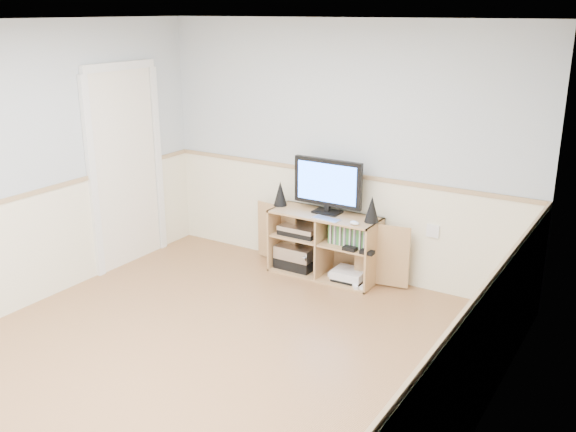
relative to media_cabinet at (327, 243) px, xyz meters
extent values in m
cube|color=tan|center=(0.03, -2.06, -0.34)|extent=(4.00, 4.50, 0.02)
cube|color=white|center=(0.03, -2.06, 2.18)|extent=(4.00, 4.50, 0.02)
cube|color=silver|center=(-1.98, -2.06, 0.92)|extent=(0.02, 4.50, 2.50)
cube|color=silver|center=(2.04, -2.06, 0.92)|extent=(0.02, 4.50, 2.50)
cube|color=silver|center=(0.03, 0.20, 0.92)|extent=(4.00, 0.02, 2.50)
cube|color=#F2E9C6|center=(0.03, 0.18, 0.17)|extent=(4.00, 0.01, 1.00)
cube|color=tan|center=(0.03, 0.17, 0.69)|extent=(4.00, 0.02, 0.04)
cube|color=white|center=(-1.95, -0.76, 0.67)|extent=(0.03, 0.82, 2.00)
cube|color=tan|center=(0.00, -0.05, -0.32)|extent=(1.11, 0.42, 0.02)
cube|color=tan|center=(0.00, -0.05, 0.31)|extent=(1.11, 0.42, 0.02)
cube|color=tan|center=(-0.54, -0.05, -0.01)|extent=(0.02, 0.42, 0.65)
cube|color=tan|center=(0.54, -0.05, -0.01)|extent=(0.02, 0.42, 0.65)
cube|color=tan|center=(0.00, 0.15, -0.01)|extent=(1.11, 0.02, 0.65)
cube|color=tan|center=(0.00, -0.05, -0.01)|extent=(0.02, 0.40, 0.61)
cube|color=tan|center=(-0.28, -0.05, 0.05)|extent=(0.52, 0.38, 0.02)
cube|color=tan|center=(0.28, -0.05, 0.05)|extent=(0.52, 0.38, 0.02)
cube|color=tan|center=(-0.60, 0.00, -0.01)|extent=(0.53, 0.11, 0.61)
cube|color=tan|center=(0.60, 0.00, -0.01)|extent=(0.53, 0.11, 0.61)
cube|color=black|center=(0.00, 0.00, 0.33)|extent=(0.27, 0.18, 0.02)
cube|color=black|center=(0.00, 0.00, 0.37)|extent=(0.05, 0.04, 0.06)
cube|color=black|center=(0.00, 0.00, 0.63)|extent=(0.72, 0.05, 0.46)
cube|color=#306DFF|center=(0.00, -0.03, 0.63)|extent=(0.64, 0.01, 0.38)
cone|color=black|center=(-0.53, -0.03, 0.45)|extent=(0.14, 0.14, 0.25)
cone|color=black|center=(0.49, -0.03, 0.45)|extent=(0.14, 0.14, 0.25)
cube|color=silver|center=(0.09, -0.19, 0.32)|extent=(0.29, 0.15, 0.01)
ellipsoid|color=white|center=(0.39, -0.19, 0.34)|extent=(0.11, 0.08, 0.04)
cube|color=black|center=(-0.32, -0.05, -0.26)|extent=(0.40, 0.30, 0.11)
cube|color=silver|center=(-0.32, -0.05, -0.14)|extent=(0.40, 0.30, 0.13)
cube|color=black|center=(-0.28, -0.05, 0.08)|extent=(0.40, 0.28, 0.05)
cube|color=silver|center=(-0.28, -0.05, 0.13)|extent=(0.40, 0.28, 0.05)
cube|color=black|center=(-0.04, -0.10, -0.21)|extent=(0.04, 0.14, 0.20)
cube|color=white|center=(0.18, -0.02, -0.29)|extent=(0.22, 0.17, 0.05)
cube|color=black|center=(0.30, -0.07, -0.30)|extent=(0.31, 0.25, 0.03)
cube|color=white|center=(0.30, -0.07, -0.24)|extent=(0.32, 0.27, 0.08)
cube|color=white|center=(0.50, -0.15, -0.30)|extent=(0.04, 0.14, 0.03)
cube|color=white|center=(0.48, 0.01, -0.30)|extent=(0.09, 0.15, 0.03)
cube|color=#3F8C3F|center=(0.30, -0.07, 0.15)|extent=(0.42, 0.13, 0.19)
cube|color=white|center=(1.03, 0.17, 0.27)|extent=(0.12, 0.03, 0.12)
camera|label=1|loc=(2.85, -5.35, 2.25)|focal=40.00mm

